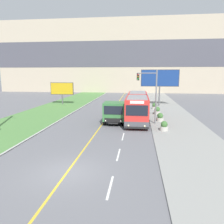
# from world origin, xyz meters

# --- Properties ---
(ground_plane) EXTENTS (300.00, 300.00, 0.00)m
(ground_plane) POSITION_xyz_m (0.00, 0.00, 0.00)
(ground_plane) COLOR slate
(sidewalk_right) EXTENTS (6.00, 140.00, 0.08)m
(sidewalk_right) POSITION_xyz_m (8.50, 0.00, 0.04)
(sidewalk_right) COLOR gray
(sidewalk_right) RESTS_ON ground_plane
(lane_marking_centre) EXTENTS (2.88, 140.00, 0.01)m
(lane_marking_centre) POSITION_xyz_m (0.32, 1.45, 0.00)
(lane_marking_centre) COLOR gold
(lane_marking_centre) RESTS_ON ground_plane
(apartment_block_background) EXTENTS (80.00, 8.04, 21.84)m
(apartment_block_background) POSITION_xyz_m (0.00, 58.22, 10.92)
(apartment_block_background) COLOR #BCAD93
(apartment_block_background) RESTS_ON ground_plane
(city_bus) EXTENTS (2.65, 11.82, 3.22)m
(city_bus) POSITION_xyz_m (3.96, 15.63, 1.64)
(city_bus) COLOR red
(city_bus) RESTS_ON ground_plane
(dump_truck) EXTENTS (2.51, 6.85, 2.58)m
(dump_truck) POSITION_xyz_m (1.43, 13.35, 1.28)
(dump_truck) COLOR black
(dump_truck) RESTS_ON ground_plane
(car_distant) EXTENTS (1.80, 4.30, 1.45)m
(car_distant) POSITION_xyz_m (4.33, 31.53, 0.69)
(car_distant) COLOR maroon
(car_distant) RESTS_ON ground_plane
(traffic_light_mast) EXTENTS (2.28, 0.32, 6.21)m
(traffic_light_mast) POSITION_xyz_m (5.43, 13.24, 3.94)
(traffic_light_mast) COLOR slate
(traffic_light_mast) RESTS_ON ground_plane
(billboard_large) EXTENTS (6.59, 0.24, 6.45)m
(billboard_large) POSITION_xyz_m (7.73, 27.71, 4.83)
(billboard_large) COLOR #59595B
(billboard_large) RESTS_ON ground_plane
(billboard_small) EXTENTS (4.40, 0.24, 4.10)m
(billboard_small) POSITION_xyz_m (-10.30, 28.13, 2.87)
(billboard_small) COLOR #59595B
(billboard_small) RESTS_ON ground_plane
(planter_round_near) EXTENTS (0.84, 0.84, 0.98)m
(planter_round_near) POSITION_xyz_m (6.72, 10.19, 0.51)
(planter_round_near) COLOR #B7B2A8
(planter_round_near) RESTS_ON sidewalk_right
(planter_round_second) EXTENTS (0.88, 0.88, 0.98)m
(planter_round_second) POSITION_xyz_m (6.75, 14.80, 0.51)
(planter_round_second) COLOR #B7B2A8
(planter_round_second) RESTS_ON sidewalk_right
(planter_round_third) EXTENTS (0.96, 0.96, 1.06)m
(planter_round_third) POSITION_xyz_m (6.76, 19.41, 0.54)
(planter_round_third) COLOR #B7B2A8
(planter_round_third) RESTS_ON sidewalk_right
(planter_round_far) EXTENTS (0.89, 0.89, 0.98)m
(planter_round_far) POSITION_xyz_m (6.68, 24.01, 0.51)
(planter_round_far) COLOR #B7B2A8
(planter_round_far) RESTS_ON sidewalk_right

